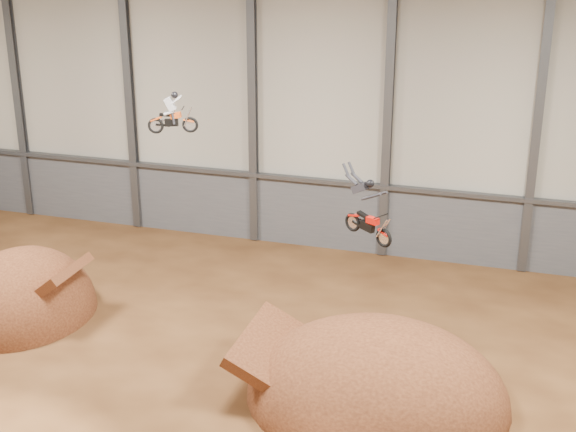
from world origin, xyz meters
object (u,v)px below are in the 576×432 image
object	(u,v)px
fmx_rider_a	(173,111)
fmx_rider_b	(368,206)
takeoff_ramp	(25,315)
landing_ramp	(376,399)

from	to	relation	value
fmx_rider_a	fmx_rider_b	bearing A→B (deg)	-16.63
takeoff_ramp	fmx_rider_a	world-z (taller)	fmx_rider_a
takeoff_ramp	landing_ramp	size ratio (longest dim) A/B	0.73
takeoff_ramp	fmx_rider_b	xyz separation A→B (m)	(14.24, 0.85, 6.05)
takeoff_ramp	fmx_rider_a	distance (m)	11.31
landing_ramp	fmx_rider_b	world-z (taller)	fmx_rider_b
landing_ramp	takeoff_ramp	bearing A→B (deg)	172.96
takeoff_ramp	landing_ramp	world-z (taller)	takeoff_ramp
landing_ramp	fmx_rider_b	size ratio (longest dim) A/B	3.14
takeoff_ramp	fmx_rider_a	bearing A→B (deg)	7.39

